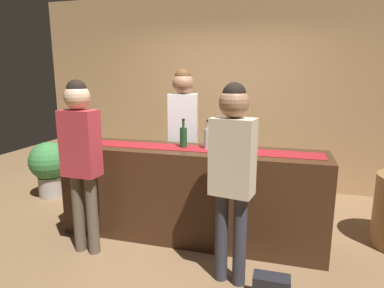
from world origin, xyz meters
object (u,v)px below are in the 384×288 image
customer_sipping (232,164)px  potted_plant_tall (49,165)px  wine_glass_near_customer (233,141)px  customer_browsing (81,149)px  wine_bottle_clear (208,138)px  wine_glass_mid_counter (97,135)px  wine_bottle_green (183,137)px  bartender (183,125)px

customer_sipping → potted_plant_tall: (-2.80, 1.30, -0.57)m
wine_glass_near_customer → customer_browsing: size_ratio=0.09×
wine_bottle_clear → customer_sipping: bearing=-62.5°
wine_glass_mid_counter → customer_browsing: bearing=-75.8°
customer_sipping → customer_browsing: 1.44m
wine_bottle_clear → wine_glass_near_customer: 0.26m
wine_bottle_green → potted_plant_tall: 2.35m
wine_glass_near_customer → customer_sipping: 0.68m
wine_bottle_clear → wine_glass_mid_counter: bearing=-175.4°
wine_bottle_clear → wine_bottle_green: size_ratio=1.00×
customer_browsing → customer_sipping: bearing=-1.1°
wine_bottle_clear → wine_bottle_green: same height
wine_bottle_green → customer_browsing: customer_browsing is taller
bartender → potted_plant_tall: size_ratio=2.26×
customer_browsing → wine_bottle_clear: bearing=31.5°
bartender → customer_sipping: (0.80, -1.25, -0.09)m
wine_bottle_clear → wine_bottle_green: 0.26m
wine_bottle_clear → wine_bottle_green: bearing=177.9°
wine_glass_mid_counter → potted_plant_tall: bearing=150.4°
wine_glass_near_customer → customer_browsing: bearing=-157.1°
customer_sipping → potted_plant_tall: size_ratio=2.11×
wine_glass_near_customer → bartender: size_ratio=0.08×
wine_glass_mid_counter → wine_bottle_clear: bearing=4.6°
wine_glass_near_customer → bartender: bearing=140.2°
wine_glass_mid_counter → customer_browsing: customer_browsing is taller
wine_bottle_green → bartender: 0.58m
bartender → customer_browsing: size_ratio=1.06×
wine_glass_mid_counter → wine_glass_near_customer: bearing=3.0°
wine_bottle_green → wine_glass_near_customer: bearing=-3.3°
wine_glass_mid_counter → bartender: bearing=40.5°
wine_bottle_clear → wine_glass_mid_counter: size_ratio=2.10×
wine_glass_mid_counter → customer_sipping: size_ratio=0.09×
wine_glass_near_customer → wine_glass_mid_counter: bearing=-177.0°
wine_glass_near_customer → wine_bottle_green: bearing=176.7°
wine_bottle_green → customer_browsing: bearing=-143.9°
wine_bottle_clear → bartender: size_ratio=0.17×
wine_bottle_clear → potted_plant_tall: size_ratio=0.38×
bartender → potted_plant_tall: (-2.01, 0.05, -0.66)m
wine_bottle_clear → wine_glass_near_customer: bearing=-4.5°
wine_bottle_green → wine_glass_mid_counter: 0.95m
customer_browsing → potted_plant_tall: bearing=141.7°
wine_glass_near_customer → wine_bottle_clear: bearing=175.5°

